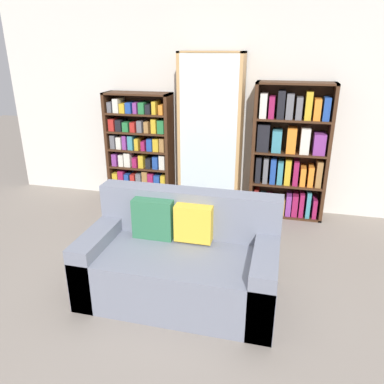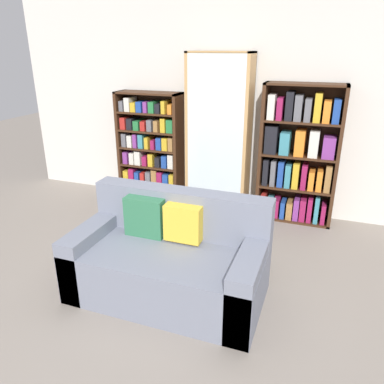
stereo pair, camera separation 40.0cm
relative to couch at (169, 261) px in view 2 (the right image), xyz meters
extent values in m
plane|color=gray|center=(0.01, -0.45, -0.31)|extent=(16.00, 16.00, 0.00)
cube|color=beige|center=(0.01, 2.15, 1.04)|extent=(6.23, 0.06, 2.70)
cube|color=slate|center=(0.00, -0.05, -0.08)|extent=(1.63, 0.86, 0.46)
cube|color=slate|center=(0.00, 0.28, 0.36)|extent=(1.63, 0.20, 0.42)
cube|color=slate|center=(-0.71, -0.05, -0.02)|extent=(0.20, 0.86, 0.58)
cube|color=slate|center=(0.72, -0.05, -0.02)|extent=(0.20, 0.86, 0.58)
cube|color=#2D6B47|center=(-0.28, 0.12, 0.32)|extent=(0.36, 0.12, 0.36)
cube|color=gold|center=(0.09, 0.12, 0.32)|extent=(0.32, 0.12, 0.32)
cube|color=#3D2314|center=(-1.53, 1.94, 0.44)|extent=(0.04, 0.32, 1.50)
cube|color=#3D2314|center=(-0.69, 1.94, 0.44)|extent=(0.04, 0.32, 1.50)
cube|color=#3D2314|center=(-1.11, 1.94, 1.18)|extent=(0.89, 0.32, 0.02)
cube|color=#3D2314|center=(-1.11, 1.94, -0.30)|extent=(0.89, 0.32, 0.02)
cube|color=#3D2314|center=(-1.11, 2.09, 0.44)|extent=(0.89, 0.01, 1.50)
cube|color=#3D2314|center=(-1.11, 1.94, -0.04)|extent=(0.81, 0.32, 0.02)
cube|color=#3D2314|center=(-1.11, 1.94, 0.20)|extent=(0.81, 0.32, 0.02)
cube|color=#3D2314|center=(-1.11, 1.94, 0.44)|extent=(0.81, 0.32, 0.02)
cube|color=#3D2314|center=(-1.11, 1.94, 0.68)|extent=(0.81, 0.32, 0.02)
cube|color=#3D2314|center=(-1.11, 1.94, 0.92)|extent=(0.81, 0.32, 0.02)
cube|color=olive|center=(-1.44, 1.93, -0.20)|extent=(0.10, 0.24, 0.17)
cube|color=#7A3384|center=(-1.34, 1.93, -0.22)|extent=(0.07, 0.24, 0.13)
cube|color=olive|center=(-1.22, 1.93, -0.22)|extent=(0.08, 0.24, 0.14)
cube|color=#5B5B60|center=(-1.11, 1.93, -0.21)|extent=(0.08, 0.24, 0.15)
cube|color=olive|center=(-1.00, 1.93, -0.20)|extent=(0.09, 0.24, 0.17)
cube|color=black|center=(-0.89, 1.93, -0.20)|extent=(0.07, 0.24, 0.17)
cube|color=#237038|center=(-0.77, 1.93, -0.21)|extent=(0.07, 0.24, 0.15)
cube|color=gold|center=(-1.46, 1.93, 0.03)|extent=(0.08, 0.24, 0.13)
cube|color=#8E1947|center=(-1.37, 1.93, 0.05)|extent=(0.08, 0.24, 0.17)
cube|color=#1E4293|center=(-1.29, 1.93, 0.03)|extent=(0.06, 0.24, 0.13)
cube|color=#AD231E|center=(-1.20, 1.93, 0.03)|extent=(0.06, 0.24, 0.13)
cube|color=#5B5B60|center=(-1.11, 1.93, 0.04)|extent=(0.07, 0.24, 0.15)
cube|color=olive|center=(-1.02, 1.93, 0.06)|extent=(0.08, 0.24, 0.19)
cube|color=#8E1947|center=(-0.94, 1.93, 0.05)|extent=(0.08, 0.24, 0.17)
cube|color=#1E4293|center=(-0.85, 1.93, 0.04)|extent=(0.08, 0.24, 0.15)
cube|color=gold|center=(-0.76, 1.93, 0.04)|extent=(0.06, 0.24, 0.15)
cube|color=#7A3384|center=(-1.45, 1.93, 0.29)|extent=(0.07, 0.24, 0.16)
cube|color=beige|center=(-1.35, 1.93, 0.29)|extent=(0.07, 0.24, 0.16)
cube|color=beige|center=(-1.26, 1.93, 0.31)|extent=(0.09, 0.24, 0.19)
cube|color=#8E1947|center=(-1.15, 1.93, 0.27)|extent=(0.06, 0.24, 0.13)
cube|color=gold|center=(-1.06, 1.93, 0.29)|extent=(0.07, 0.24, 0.17)
cube|color=black|center=(-0.96, 1.93, 0.28)|extent=(0.07, 0.24, 0.13)
cube|color=#1E4293|center=(-0.86, 1.93, 0.29)|extent=(0.07, 0.24, 0.16)
cube|color=beige|center=(-0.76, 1.93, 0.30)|extent=(0.08, 0.24, 0.19)
cube|color=#5B5B60|center=(-1.45, 1.93, 0.54)|extent=(0.07, 0.24, 0.18)
cube|color=beige|center=(-1.37, 1.93, 0.53)|extent=(0.07, 0.24, 0.16)
cube|color=#7A3384|center=(-1.29, 1.93, 0.54)|extent=(0.05, 0.24, 0.18)
cube|color=teal|center=(-1.20, 1.93, 0.54)|extent=(0.07, 0.24, 0.19)
cube|color=gold|center=(-1.11, 1.93, 0.53)|extent=(0.05, 0.24, 0.15)
cube|color=#8E1947|center=(-1.02, 1.93, 0.51)|extent=(0.05, 0.24, 0.12)
cube|color=#1E4293|center=(-0.93, 1.93, 0.53)|extent=(0.07, 0.24, 0.16)
cube|color=gold|center=(-0.84, 1.93, 0.53)|extent=(0.07, 0.24, 0.17)
cube|color=olive|center=(-0.76, 1.93, 0.54)|extent=(0.06, 0.24, 0.17)
cube|color=#AD231E|center=(-1.45, 1.93, 0.77)|extent=(0.08, 0.24, 0.16)
cube|color=black|center=(-1.35, 1.93, 0.77)|extent=(0.08, 0.24, 0.15)
cube|color=#237038|center=(-1.25, 1.93, 0.76)|extent=(0.08, 0.24, 0.12)
cube|color=#AD231E|center=(-1.15, 1.93, 0.76)|extent=(0.07, 0.24, 0.13)
cube|color=#5B5B60|center=(-1.06, 1.93, 0.77)|extent=(0.07, 0.24, 0.15)
cube|color=olive|center=(-0.96, 1.93, 0.77)|extent=(0.06, 0.24, 0.14)
cube|color=gold|center=(-0.86, 1.93, 0.78)|extent=(0.07, 0.24, 0.18)
cube|color=#237038|center=(-0.77, 1.93, 0.78)|extent=(0.09, 0.24, 0.17)
cube|color=#5B5B60|center=(-1.46, 1.93, 1.00)|extent=(0.06, 0.24, 0.13)
cube|color=beige|center=(-1.37, 1.93, 1.03)|extent=(0.08, 0.24, 0.18)
cube|color=gold|center=(-1.28, 1.93, 1.00)|extent=(0.07, 0.24, 0.12)
cube|color=#1E4293|center=(-1.20, 1.93, 1.00)|extent=(0.08, 0.24, 0.14)
cube|color=#7A3384|center=(-1.11, 1.93, 1.01)|extent=(0.05, 0.24, 0.14)
cube|color=#237038|center=(-1.02, 1.93, 1.01)|extent=(0.08, 0.24, 0.14)
cube|color=black|center=(-0.93, 1.93, 1.00)|extent=(0.07, 0.24, 0.12)
cube|color=gold|center=(-0.85, 1.93, 1.02)|extent=(0.05, 0.24, 0.16)
cube|color=orange|center=(-0.76, 1.93, 1.00)|extent=(0.05, 0.24, 0.12)
cube|color=tan|center=(-0.50, 1.92, 0.69)|extent=(0.04, 0.36, 2.01)
cube|color=tan|center=(0.24, 1.92, 0.69)|extent=(0.04, 0.36, 2.01)
cube|color=tan|center=(-0.13, 1.92, 1.68)|extent=(0.79, 0.36, 0.02)
cube|color=tan|center=(-0.13, 1.92, -0.30)|extent=(0.79, 0.36, 0.02)
cube|color=tan|center=(-0.13, 2.09, 0.69)|extent=(0.79, 0.01, 2.01)
cube|color=silver|center=(-0.13, 1.74, 0.69)|extent=(0.71, 0.01, 1.98)
cube|color=tan|center=(-0.13, 1.92, 0.10)|extent=(0.71, 0.32, 0.02)
cube|color=tan|center=(-0.13, 1.92, 0.50)|extent=(0.71, 0.32, 0.02)
cube|color=tan|center=(-0.13, 1.92, 0.89)|extent=(0.71, 0.32, 0.02)
cube|color=tan|center=(-0.13, 1.92, 1.28)|extent=(0.71, 0.32, 0.02)
cylinder|color=silver|center=(-0.38, 1.93, -0.25)|extent=(0.01, 0.01, 0.08)
cone|color=silver|center=(-0.38, 1.93, -0.16)|extent=(0.09, 0.09, 0.10)
cylinder|color=silver|center=(-0.21, 1.92, -0.25)|extent=(0.01, 0.01, 0.08)
cone|color=silver|center=(-0.21, 1.92, -0.16)|extent=(0.09, 0.09, 0.10)
cylinder|color=silver|center=(-0.05, 1.91, -0.25)|extent=(0.01, 0.01, 0.08)
cone|color=silver|center=(-0.05, 1.91, -0.16)|extent=(0.09, 0.09, 0.10)
cylinder|color=silver|center=(0.12, 1.90, -0.25)|extent=(0.01, 0.01, 0.08)
cone|color=silver|center=(0.12, 1.90, -0.16)|extent=(0.09, 0.09, 0.10)
cylinder|color=silver|center=(-0.41, 1.94, 0.15)|extent=(0.01, 0.01, 0.07)
cone|color=silver|center=(-0.41, 1.94, 0.23)|extent=(0.08, 0.08, 0.09)
cylinder|color=silver|center=(-0.30, 1.94, 0.15)|extent=(0.01, 0.01, 0.07)
cone|color=silver|center=(-0.30, 1.94, 0.23)|extent=(0.08, 0.08, 0.09)
cylinder|color=silver|center=(-0.19, 1.90, 0.15)|extent=(0.01, 0.01, 0.07)
cone|color=silver|center=(-0.19, 1.90, 0.23)|extent=(0.08, 0.08, 0.09)
cylinder|color=silver|center=(-0.08, 1.94, 0.15)|extent=(0.01, 0.01, 0.07)
cone|color=silver|center=(-0.08, 1.94, 0.23)|extent=(0.08, 0.08, 0.09)
cylinder|color=silver|center=(0.04, 1.92, 0.15)|extent=(0.01, 0.01, 0.07)
cone|color=silver|center=(0.04, 1.92, 0.23)|extent=(0.08, 0.08, 0.09)
cylinder|color=silver|center=(0.15, 1.91, 0.15)|extent=(0.01, 0.01, 0.07)
cone|color=silver|center=(0.15, 1.91, 0.23)|extent=(0.08, 0.08, 0.09)
cylinder|color=silver|center=(-0.38, 1.90, 0.54)|extent=(0.01, 0.01, 0.07)
cone|color=silver|center=(-0.38, 1.90, 0.62)|extent=(0.09, 0.09, 0.09)
cylinder|color=silver|center=(-0.21, 1.91, 0.54)|extent=(0.01, 0.01, 0.07)
cone|color=silver|center=(-0.21, 1.91, 0.62)|extent=(0.09, 0.09, 0.09)
cylinder|color=silver|center=(-0.05, 1.93, 0.54)|extent=(0.01, 0.01, 0.07)
cone|color=silver|center=(-0.05, 1.93, 0.62)|extent=(0.09, 0.09, 0.09)
cylinder|color=silver|center=(0.12, 1.93, 0.54)|extent=(0.01, 0.01, 0.07)
cone|color=silver|center=(0.12, 1.93, 0.62)|extent=(0.09, 0.09, 0.09)
cylinder|color=silver|center=(-0.35, 1.92, 0.93)|extent=(0.01, 0.01, 0.07)
cone|color=silver|center=(-0.35, 1.92, 1.01)|extent=(0.09, 0.09, 0.09)
cylinder|color=silver|center=(-0.13, 1.92, 0.93)|extent=(0.01, 0.01, 0.07)
cone|color=silver|center=(-0.13, 1.92, 1.01)|extent=(0.09, 0.09, 0.09)
cylinder|color=silver|center=(0.09, 1.93, 0.93)|extent=(0.01, 0.01, 0.07)
cone|color=silver|center=(0.09, 1.93, 1.01)|extent=(0.09, 0.09, 0.09)
cylinder|color=silver|center=(-0.35, 1.92, 1.33)|extent=(0.01, 0.01, 0.07)
cone|color=silver|center=(-0.35, 1.92, 1.40)|extent=(0.09, 0.09, 0.08)
cylinder|color=silver|center=(-0.13, 1.90, 1.33)|extent=(0.01, 0.01, 0.07)
cone|color=silver|center=(-0.13, 1.90, 1.40)|extent=(0.09, 0.09, 0.08)
cylinder|color=silver|center=(0.09, 1.92, 1.33)|extent=(0.01, 0.01, 0.07)
cone|color=silver|center=(0.09, 1.92, 1.40)|extent=(0.09, 0.09, 0.08)
cube|color=#3D2314|center=(0.42, 1.94, 0.53)|extent=(0.04, 0.32, 1.67)
cube|color=#3D2314|center=(1.31, 1.94, 0.53)|extent=(0.04, 0.32, 1.67)
cube|color=#3D2314|center=(0.86, 1.94, 1.35)|extent=(0.92, 0.32, 0.02)
cube|color=#3D2314|center=(0.86, 1.94, -0.30)|extent=(0.92, 0.32, 0.02)
cube|color=#3D2314|center=(0.86, 2.09, 0.53)|extent=(0.92, 0.01, 1.67)
cube|color=#3D2314|center=(0.86, 1.94, 0.12)|extent=(0.84, 0.32, 0.02)
cube|color=#3D2314|center=(0.86, 1.94, 0.53)|extent=(0.84, 0.32, 0.02)
cube|color=#3D2314|center=(0.86, 1.94, 0.93)|extent=(0.84, 0.32, 0.02)
cube|color=#AD231E|center=(0.49, 1.93, -0.14)|extent=(0.06, 0.24, 0.29)
cube|color=teal|center=(0.58, 1.93, -0.17)|extent=(0.07, 0.24, 0.24)
cube|color=#8E1947|center=(0.66, 1.93, -0.17)|extent=(0.07, 0.24, 0.24)
cube|color=#1E4293|center=(0.75, 1.93, -0.18)|extent=(0.05, 0.24, 0.22)
cube|color=olive|center=(0.83, 1.93, -0.18)|extent=(0.07, 0.24, 0.22)
cube|color=#7A3384|center=(0.91, 1.93, -0.15)|extent=(0.06, 0.24, 0.27)
cube|color=#8E1947|center=(0.99, 1.93, -0.15)|extent=(0.07, 0.24, 0.28)
cube|color=#8E1947|center=(1.07, 1.93, -0.13)|extent=(0.05, 0.24, 0.31)
cube|color=teal|center=(1.15, 1.93, -0.12)|extent=(0.05, 0.24, 0.33)
cube|color=#8E1947|center=(1.23, 1.93, -0.16)|extent=(0.05, 0.24, 0.25)
cube|color=black|center=(0.50, 1.93, 0.29)|extent=(0.06, 0.24, 0.32)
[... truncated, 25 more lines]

